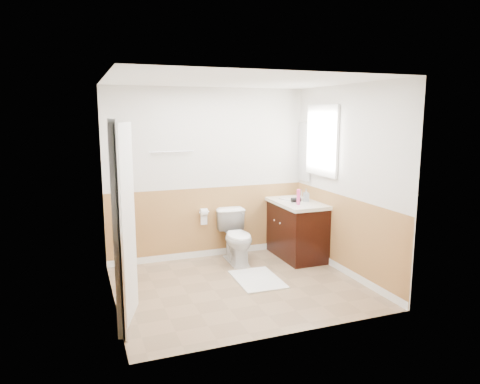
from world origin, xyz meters
name	(u,v)px	position (x,y,z in m)	size (l,w,h in m)	color
floor	(240,286)	(0.00, 0.00, 0.00)	(3.00, 3.00, 0.00)	#8C7051
ceiling	(240,81)	(0.00, 0.00, 2.50)	(3.00, 3.00, 0.00)	white
wall_back	(209,174)	(0.00, 1.30, 1.25)	(3.00, 3.00, 0.00)	silver
wall_front	(289,209)	(0.00, -1.30, 1.25)	(3.00, 3.00, 0.00)	silver
wall_left	(110,196)	(-1.50, 0.00, 1.25)	(3.00, 3.00, 0.00)	silver
wall_right	(346,181)	(1.50, 0.00, 1.25)	(3.00, 3.00, 0.00)	silver
wainscot_back	(209,224)	(0.00, 1.29, 0.50)	(3.00, 3.00, 0.00)	#AD7545
wainscot_front	(287,285)	(0.00, -1.29, 0.50)	(3.00, 3.00, 0.00)	#AD7545
wainscot_left	(114,262)	(-1.49, 0.00, 0.50)	(2.60, 2.60, 0.00)	#AD7545
wainscot_right	(343,236)	(1.49, 0.00, 0.50)	(2.60, 2.60, 0.00)	#AD7545
toilet	(237,237)	(0.29, 0.89, 0.37)	(0.42, 0.73, 0.75)	white
bath_mat	(257,279)	(0.29, 0.12, 0.01)	(0.55, 0.80, 0.02)	white
vanity_cabinet	(295,230)	(1.21, 0.85, 0.40)	(0.55, 1.10, 0.80)	black
vanity_knob_left	(280,223)	(0.91, 0.75, 0.55)	(0.03, 0.03, 0.03)	silver
vanity_knob_right	(274,220)	(0.91, 0.95, 0.55)	(0.03, 0.03, 0.03)	silver
countertop	(295,202)	(1.20, 0.85, 0.83)	(0.60, 1.15, 0.05)	white
sink_basin	(291,198)	(1.21, 1.00, 0.86)	(0.36, 0.36, 0.02)	white
faucet	(302,194)	(1.39, 1.00, 0.92)	(0.02, 0.02, 0.14)	silver
lotion_bottle	(298,197)	(1.11, 0.58, 0.96)	(0.05, 0.05, 0.22)	#DF3985
soap_dispenser	(306,195)	(1.33, 0.76, 0.94)	(0.08, 0.09, 0.19)	gray
hair_dryer_body	(296,200)	(1.16, 0.75, 0.89)	(0.07, 0.07, 0.14)	black
hair_dryer_handle	(293,202)	(1.13, 0.78, 0.86)	(0.03, 0.03, 0.07)	black
mirror_panel	(304,152)	(1.48, 1.10, 1.55)	(0.02, 0.35, 0.90)	silver
window_frame	(322,141)	(1.47, 0.59, 1.75)	(0.04, 0.80, 1.00)	white
window_glass	(323,141)	(1.49, 0.59, 1.75)	(0.01, 0.70, 0.90)	white
door	(125,225)	(-1.40, -0.45, 1.02)	(0.05, 0.80, 2.04)	white
door_frame	(117,225)	(-1.48, -0.45, 1.03)	(0.02, 0.92, 2.10)	white
door_knob	(127,224)	(-1.34, -0.12, 0.95)	(0.06, 0.06, 0.06)	silver
towel_bar	(172,152)	(-0.55, 1.25, 1.60)	(0.02, 0.02, 0.62)	silver
tp_holder_bar	(204,212)	(-0.10, 1.23, 0.70)	(0.02, 0.02, 0.14)	silver
tp_roll	(204,212)	(-0.10, 1.23, 0.70)	(0.11, 0.11, 0.10)	white
tp_sheet	(204,219)	(-0.10, 1.23, 0.59)	(0.10, 0.01, 0.16)	white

